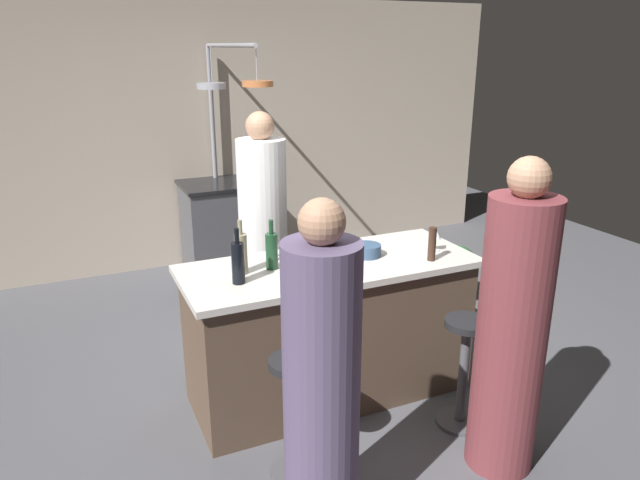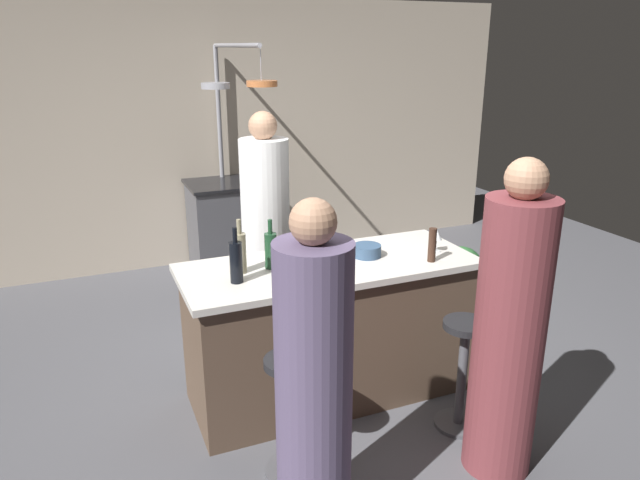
{
  "view_description": "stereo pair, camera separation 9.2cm",
  "coord_description": "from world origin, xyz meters",
  "views": [
    {
      "loc": [
        -1.42,
        -3.0,
        2.15
      ],
      "look_at": [
        0.0,
        0.15,
        1.0
      ],
      "focal_mm": 32.91,
      "sensor_mm": 36.0,
      "label": 1
    },
    {
      "loc": [
        -1.34,
        -3.04,
        2.15
      ],
      "look_at": [
        0.0,
        0.15,
        1.0
      ],
      "focal_mm": 32.91,
      "sensor_mm": 36.0,
      "label": 2
    }
  ],
  "objects": [
    {
      "name": "ground_plane",
      "position": [
        0.0,
        0.0,
        0.0
      ],
      "size": [
        9.0,
        9.0,
        0.0
      ],
      "primitive_type": "plane",
      "color": "#4C4C51"
    },
    {
      "name": "back_wall",
      "position": [
        0.0,
        2.85,
        1.3
      ],
      "size": [
        6.4,
        0.16,
        2.6
      ],
      "primitive_type": "cube",
      "color": "#BCAD99",
      "rests_on": "ground_plane"
    },
    {
      "name": "kitchen_island",
      "position": [
        0.0,
        0.0,
        0.45
      ],
      "size": [
        1.8,
        0.72,
        0.9
      ],
      "color": "brown",
      "rests_on": "ground_plane"
    },
    {
      "name": "stove_range",
      "position": [
        0.0,
        2.45,
        0.45
      ],
      "size": [
        0.8,
        0.64,
        0.89
      ],
      "color": "#47474C",
      "rests_on": "ground_plane"
    },
    {
      "name": "chef",
      "position": [
        -0.09,
        0.99,
        0.79
      ],
      "size": [
        0.36,
        0.36,
        1.71
      ],
      "color": "white",
      "rests_on": "ground_plane"
    },
    {
      "name": "bar_stool_right",
      "position": [
        0.57,
        -0.62,
        0.38
      ],
      "size": [
        0.28,
        0.28,
        0.68
      ],
      "color": "#4C4C51",
      "rests_on": "ground_plane"
    },
    {
      "name": "guest_right",
      "position": [
        0.55,
        -0.98,
        0.78
      ],
      "size": [
        0.35,
        0.35,
        1.67
      ],
      "color": "brown",
      "rests_on": "ground_plane"
    },
    {
      "name": "bar_stool_left",
      "position": [
        -0.49,
        -0.62,
        0.38
      ],
      "size": [
        0.28,
        0.28,
        0.68
      ],
      "color": "#4C4C51",
      "rests_on": "ground_plane"
    },
    {
      "name": "guest_left",
      "position": [
        -0.52,
        -1.01,
        0.74
      ],
      "size": [
        0.34,
        0.34,
        1.59
      ],
      "color": "#594C6B",
      "rests_on": "ground_plane"
    },
    {
      "name": "overhead_pot_rack",
      "position": [
        -0.05,
        2.03,
        1.61
      ],
      "size": [
        0.58,
        1.44,
        2.17
      ],
      "color": "gray",
      "rests_on": "ground_plane"
    },
    {
      "name": "potted_plant",
      "position": [
        1.6,
        0.83,
        0.3
      ],
      "size": [
        0.36,
        0.36,
        0.52
      ],
      "color": "brown",
      "rests_on": "ground_plane"
    },
    {
      "name": "pepper_mill",
      "position": [
        0.58,
        -0.21,
        1.01
      ],
      "size": [
        0.05,
        0.05,
        0.21
      ],
      "primitive_type": "cylinder",
      "color": "#382319",
      "rests_on": "kitchen_island"
    },
    {
      "name": "wine_bottle_red",
      "position": [
        0.07,
        0.23,
        1.01
      ],
      "size": [
        0.07,
        0.07,
        0.29
      ],
      "color": "#143319",
      "rests_on": "kitchen_island"
    },
    {
      "name": "wine_bottle_green",
      "position": [
        -0.35,
        0.06,
        1.01
      ],
      "size": [
        0.07,
        0.07,
        0.3
      ],
      "color": "#193D23",
      "rests_on": "kitchen_island"
    },
    {
      "name": "wine_bottle_white",
      "position": [
        -0.54,
        0.06,
        1.02
      ],
      "size": [
        0.07,
        0.07,
        0.32
      ],
      "color": "gray",
      "rests_on": "kitchen_island"
    },
    {
      "name": "wine_bottle_dark",
      "position": [
        -0.6,
        -0.08,
        1.02
      ],
      "size": [
        0.07,
        0.07,
        0.32
      ],
      "color": "black",
      "rests_on": "kitchen_island"
    },
    {
      "name": "wine_glass_near_right_guest",
      "position": [
        0.71,
        -0.07,
        1.01
      ],
      "size": [
        0.07,
        0.07,
        0.15
      ],
      "color": "silver",
      "rests_on": "kitchen_island"
    },
    {
      "name": "wine_glass_by_chef",
      "position": [
        -0.28,
        0.21,
        1.01
      ],
      "size": [
        0.07,
        0.07,
        0.15
      ],
      "color": "silver",
      "rests_on": "kitchen_island"
    },
    {
      "name": "mixing_bowl_steel",
      "position": [
        -0.1,
        0.02,
        0.93
      ],
      "size": [
        0.19,
        0.19,
        0.06
      ],
      "primitive_type": "cylinder",
      "color": "#B7B7BC",
      "rests_on": "kitchen_island"
    },
    {
      "name": "mixing_bowl_blue",
      "position": [
        0.26,
        0.02,
        0.94
      ],
      "size": [
        0.18,
        0.18,
        0.07
      ],
      "primitive_type": "cylinder",
      "color": "#334C6B",
      "rests_on": "kitchen_island"
    }
  ]
}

